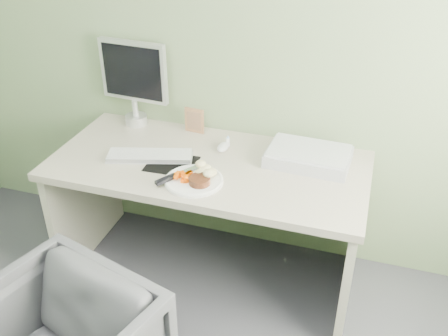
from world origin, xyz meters
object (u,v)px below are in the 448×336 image
(scanner, at_px, (308,157))
(monitor, at_px, (134,78))
(desk, at_px, (209,192))
(plate, at_px, (194,181))

(scanner, height_order, monitor, monitor)
(desk, distance_m, monitor, 0.77)
(desk, distance_m, plate, 0.27)
(desk, relative_size, plate, 5.73)
(desk, distance_m, scanner, 0.55)
(plate, distance_m, monitor, 0.79)
(scanner, distance_m, monitor, 1.07)
(scanner, bearing_deg, monitor, 173.98)
(plate, xyz_separation_m, monitor, (-0.54, 0.51, 0.27))
(desk, relative_size, monitor, 3.31)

